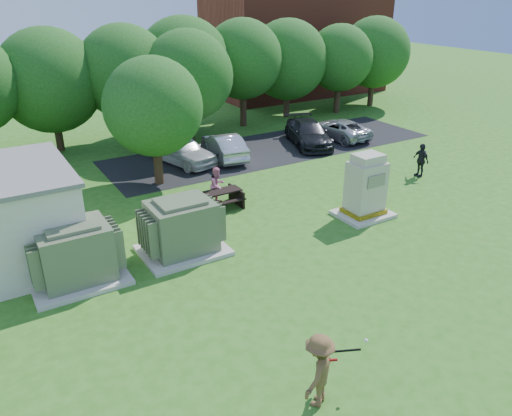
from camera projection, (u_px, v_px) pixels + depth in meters
ground at (320, 288)px, 15.99m from camera, size 120.00×120.00×0.00m
brick_building at (295, 46)px, 43.95m from camera, size 15.00×8.00×8.00m
parking_strip at (274, 148)px, 29.84m from camera, size 20.00×6.00×0.01m
transformer_left at (75, 255)px, 16.04m from camera, size 3.00×2.40×2.07m
transformer_right at (182, 228)px, 17.79m from camera, size 3.00×2.40×2.07m
generator_cabinet at (365, 190)px, 20.57m from camera, size 2.22×1.82×2.71m
picnic_table at (220, 197)px, 21.62m from camera, size 1.84×1.38×0.79m
batter at (319, 371)px, 11.25m from camera, size 1.40×1.23×1.88m
person_by_generator at (377, 181)px, 22.06m from camera, size 0.80×0.61×1.96m
person_at_picnic at (217, 185)px, 21.96m from camera, size 0.99×0.89×1.67m
person_walking_right at (421, 160)px, 25.08m from camera, size 0.51×1.04×1.71m
car_white at (182, 150)px, 26.95m from camera, size 2.85×4.74×1.51m
car_silver_a at (224, 146)px, 27.77m from camera, size 2.11×4.41×1.39m
car_dark at (308, 133)px, 30.14m from camera, size 3.54×5.33×1.43m
car_silver_b at (339, 129)px, 31.45m from camera, size 2.22×4.48×1.22m
batting_equipment at (345, 351)px, 11.42m from camera, size 1.27×0.40×0.09m
tree_row at (155, 73)px, 29.57m from camera, size 41.30×13.30×7.30m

